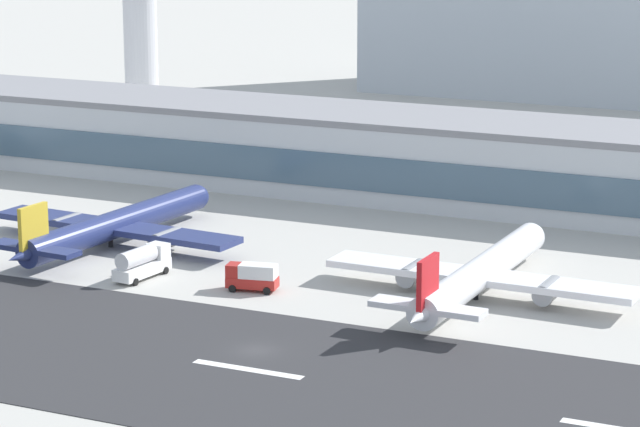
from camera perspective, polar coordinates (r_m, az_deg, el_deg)
name	(u,v)px	position (r m, az deg, el deg)	size (l,w,h in m)	color
ground_plane	(256,351)	(146.51, -2.59, -5.54)	(1400.00, 1400.00, 0.00)	#B2AFA8
runway_strip	(230,367)	(141.87, -3.63, -6.18)	(800.00, 35.22, 0.08)	#2D2D30
runway_centreline_dash_4	(248,369)	(140.97, -2.92, -6.28)	(12.00, 1.20, 0.01)	white
terminal_building	(421,157)	(214.80, 4.09, 2.30)	(221.03, 21.08, 12.60)	silver
airliner_gold_tail_gate_1	(111,226)	(188.11, -8.40, -0.51)	(37.04, 41.55, 8.67)	navy
airliner_red_tail_gate_2	(477,276)	(164.06, 6.34, -2.51)	(37.02, 41.84, 8.73)	white
service_fuel_truck_0	(142,262)	(173.05, -7.17, -1.95)	(3.59, 8.73, 3.95)	white
service_box_truck_2	(252,276)	(166.78, -2.75, -2.53)	(6.36, 3.65, 3.25)	#B2231E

